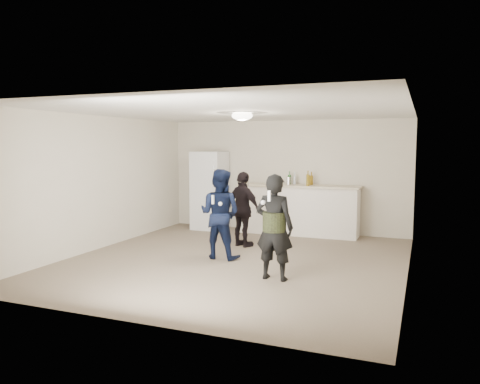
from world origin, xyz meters
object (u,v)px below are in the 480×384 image
at_px(counter, 298,211).
at_px(man, 220,214).
at_px(woman, 274,227).
at_px(spectator, 243,209).
at_px(shaker, 288,181).
at_px(fridge, 210,190).

xyz_separation_m(counter, man, (-0.70, -2.60, 0.25)).
relative_size(counter, woman, 1.68).
bearing_deg(counter, woman, -80.89).
xyz_separation_m(counter, spectator, (-0.66, -1.59, 0.20)).
height_order(shaker, man, man).
bearing_deg(man, spectator, -89.87).
height_order(shaker, woman, woman).
bearing_deg(shaker, fridge, -179.47).
bearing_deg(spectator, fridge, -23.06).
height_order(shaker, spectator, spectator).
distance_m(fridge, man, 2.88).
bearing_deg(woman, spectator, -54.20).
relative_size(counter, spectator, 1.80).
xyz_separation_m(counter, shaker, (-0.20, -0.05, 0.65)).
distance_m(woman, spectator, 2.27).
bearing_deg(fridge, counter, 1.92).
bearing_deg(shaker, man, -101.14).
distance_m(counter, shaker, 0.68).
xyz_separation_m(shaker, woman, (0.76, -3.45, -0.40)).
relative_size(fridge, woman, 1.17).
distance_m(fridge, shaker, 1.91).
bearing_deg(fridge, man, -61.26).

